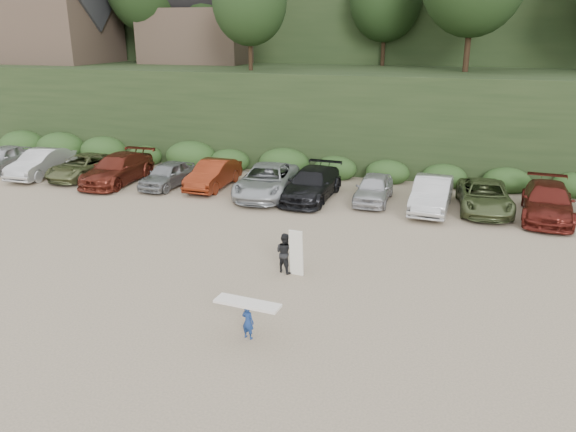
% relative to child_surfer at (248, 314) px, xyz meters
% --- Properties ---
extents(ground, '(120.00, 120.00, 0.00)m').
position_rel_child_surfer_xyz_m(ground, '(-2.51, 4.38, -0.80)').
color(ground, tan).
rests_on(ground, ground).
extents(parked_cars, '(39.68, 6.33, 1.64)m').
position_rel_child_surfer_xyz_m(parked_cars, '(-3.72, 14.33, -0.02)').
color(parked_cars, '#ADADB1').
rests_on(parked_cars, ground).
extents(child_surfer, '(1.99, 0.72, 1.17)m').
position_rel_child_surfer_xyz_m(child_surfer, '(0.00, 0.00, 0.00)').
color(child_surfer, navy).
rests_on(child_surfer, ground).
extents(adult_surfer, '(1.22, 0.82, 1.79)m').
position_rel_child_surfer_xyz_m(adult_surfer, '(-0.33, 4.80, -0.03)').
color(adult_surfer, black).
rests_on(adult_surfer, ground).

